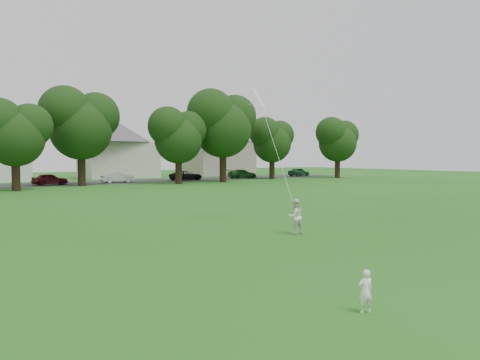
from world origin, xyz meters
TOP-DOWN VIEW (x-y plane):
  - ground at (0.00, 0.00)m, footprint 160.00×160.00m
  - street at (0.00, 42.00)m, footprint 90.00×7.00m
  - toddler at (-0.78, -3.47)m, footprint 0.36×0.29m
  - older_boy at (4.27, 3.99)m, footprint 0.73×0.60m
  - kite at (4.71, 5.68)m, footprint 1.14×2.21m
  - parked_cars at (4.26, 41.00)m, footprint 73.27×2.41m

SIDE VIEW (x-z plane):
  - ground at x=0.00m, z-range 0.00..0.00m
  - street at x=0.00m, z-range 0.00..0.01m
  - toddler at x=-0.78m, z-range 0.00..0.84m
  - parked_cars at x=4.26m, z-range -0.02..1.23m
  - older_boy at x=4.27m, z-range 0.00..1.36m
  - kite at x=4.71m, z-range 0.40..6.17m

